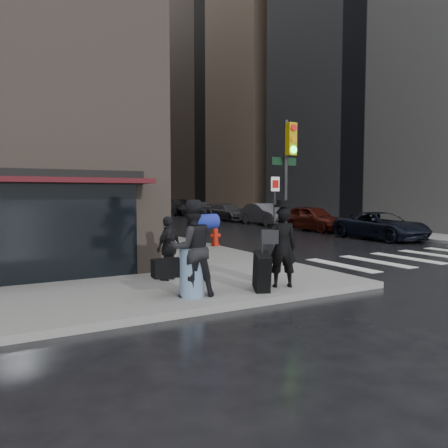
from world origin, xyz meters
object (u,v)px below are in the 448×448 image
Objects in this scene: fire_hydrant at (215,238)px; parked_car_4 at (200,209)px; traffic_light at (287,171)px; parked_car_2 at (265,214)px; parked_car_3 at (228,212)px; man_overcoat at (278,251)px; man_jeans at (191,248)px; parked_car_0 at (381,226)px; man_greycoat at (169,248)px; parked_car_1 at (312,218)px; parked_car_5 at (177,207)px.

parked_car_4 is at bearing 65.51° from fire_hydrant.
traffic_light reaches higher than fire_hydrant.
parked_car_2 is (9.55, 15.10, -2.27)m from traffic_light.
parked_car_2 is 5.53m from parked_car_3.
man_overcoat is at bearing -134.43° from traffic_light.
parked_car_0 is (13.69, 6.90, -0.49)m from man_jeans.
man_greycoat is at bearing -129.48° from parked_car_2.
traffic_light is at bearing -145.31° from man_jeans.
fire_hydrant is at bearing -158.52° from parked_car_1.
parked_car_0 is 22.14m from parked_car_4.
man_overcoat is 8.19m from fire_hydrant.
man_jeans is 0.43× the size of parked_car_4.
parked_car_4 reaches higher than parked_car_3.
parked_car_1 is at bearing -175.54° from man_greycoat.
fire_hydrant is 0.17× the size of parked_car_1.
traffic_light reaches higher than parked_car_4.
fire_hydrant is 28.71m from parked_car_5.
man_greycoat is (0.26, 1.90, -0.22)m from man_jeans.
parked_car_1 is at bearing -91.41° from parked_car_2.
man_overcoat is 1.01× the size of man_jeans.
fire_hydrant is 0.16× the size of parked_car_3.
parked_car_2 is (0.54, 11.07, 0.09)m from parked_car_0.
man_greycoat reaches higher than parked_car_4.
man_greycoat is 4.98m from traffic_light.
man_overcoat reaches higher than parked_car_3.
parked_car_1 is at bearing -135.04° from man_jeans.
parked_car_3 is at bearing -118.02° from man_jeans.
parked_car_0 is 11.08m from parked_car_2.
parked_car_5 is (12.29, 34.76, -0.20)m from man_overcoat.
parked_car_2 is 0.97× the size of parked_car_3.
fire_hydrant is at bearing -119.37° from parked_car_4.
man_overcoat is 2.80m from man_greycoat.
fire_hydrant is 23.57m from parked_car_4.
parked_car_1 is (9.33, 4.85, 0.29)m from fire_hydrant.
parked_car_3 is 11.07m from parked_car_5.
man_jeans reaches higher than man_greycoat.
parked_car_3 is (9.59, 20.64, -2.34)m from traffic_light.
parked_car_3 is (0.58, 16.60, 0.02)m from parked_car_0.
parked_car_4 is at bearing 88.24° from parked_car_0.
man_jeans is 2.65× the size of fire_hydrant.
man_greycoat is 0.33× the size of parked_car_3.
parked_car_5 reaches higher than parked_car_1.
parked_car_1 reaches higher than fire_hydrant.
parked_car_4 is (14.37, 29.03, -0.37)m from man_jeans.
parked_car_4 is (0.43, 16.60, 0.03)m from parked_car_1.
man_jeans is 0.43× the size of parked_car_2.
traffic_light is 5.37m from fire_hydrant.
man_overcoat reaches higher than fire_hydrant.
parked_car_1 is 22.14m from parked_car_5.
traffic_light is (4.67, 2.86, 1.87)m from man_jeans.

